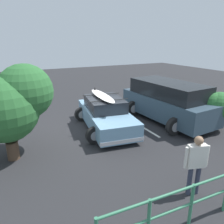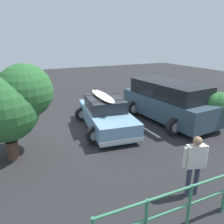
% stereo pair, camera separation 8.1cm
% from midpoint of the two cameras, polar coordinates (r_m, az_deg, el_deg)
% --- Properties ---
extents(ground_plane, '(44.00, 44.00, 0.02)m').
position_cam_midpoint_polar(ground_plane, '(9.76, -6.20, -4.67)').
color(ground_plane, '#28282B').
rests_on(ground_plane, ground).
extents(parking_stripe, '(0.12, 3.76, 0.00)m').
position_cam_midpoint_polar(parking_stripe, '(10.55, 5.82, -2.77)').
color(parking_stripe, silver).
rests_on(parking_stripe, ground).
extents(sedan_car, '(2.74, 4.40, 1.65)m').
position_cam_midpoint_polar(sedan_car, '(9.66, -1.93, -0.58)').
color(sedan_car, '#729EBC').
rests_on(sedan_car, ground).
extents(suv_car, '(2.87, 5.09, 1.91)m').
position_cam_midpoint_polar(suv_car, '(10.85, 14.02, 2.81)').
color(suv_car, '#334756').
rests_on(suv_car, ground).
extents(person_bystander, '(0.61, 0.31, 1.62)m').
position_cam_midpoint_polar(person_bystander, '(5.85, 20.75, -11.74)').
color(person_bystander, '#33384C').
rests_on(person_bystander, ground).
extents(bush_near_right, '(1.47, 1.42, 1.71)m').
position_cam_midpoint_polar(bush_near_right, '(10.44, 24.67, 0.95)').
color(bush_near_right, '#4C3828').
rests_on(bush_near_right, ground).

